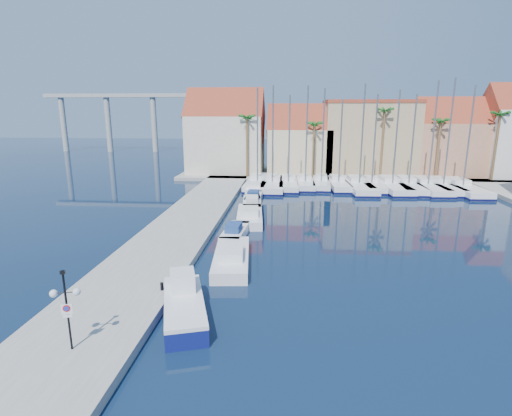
% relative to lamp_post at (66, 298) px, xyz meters
% --- Properties ---
extents(ground, '(260.00, 260.00, 0.00)m').
position_rel_lamp_post_xyz_m(ground, '(8.65, 4.09, -2.88)').
color(ground, black).
rests_on(ground, ground).
extents(quay_west, '(6.00, 77.00, 0.50)m').
position_rel_lamp_post_xyz_m(quay_west, '(-0.35, 17.59, -2.63)').
color(quay_west, gray).
rests_on(quay_west, ground).
extents(shore_north, '(54.00, 16.00, 0.50)m').
position_rel_lamp_post_xyz_m(shore_north, '(18.65, 52.09, -2.63)').
color(shore_north, gray).
rests_on(shore_north, ground).
extents(lamp_post, '(1.20, 0.56, 3.62)m').
position_rel_lamp_post_xyz_m(lamp_post, '(0.00, 0.00, 0.00)').
color(lamp_post, black).
rests_on(lamp_post, quay_west).
extents(bollard, '(0.18, 0.18, 0.45)m').
position_rel_lamp_post_xyz_m(bollard, '(2.05, 5.96, -2.15)').
color(bollard, black).
rests_on(bollard, quay_west).
extents(fishing_boat, '(3.64, 6.24, 2.07)m').
position_rel_lamp_post_xyz_m(fishing_boat, '(3.84, 4.03, -2.19)').
color(fishing_boat, navy).
rests_on(fishing_boat, ground).
extents(motorboat_west_0, '(3.03, 7.54, 1.40)m').
position_rel_lamp_post_xyz_m(motorboat_west_0, '(5.25, 11.41, -2.37)').
color(motorboat_west_0, white).
rests_on(motorboat_west_0, ground).
extents(motorboat_west_1, '(2.00, 5.30, 1.40)m').
position_rel_lamp_post_xyz_m(motorboat_west_1, '(4.69, 17.16, -2.37)').
color(motorboat_west_1, white).
rests_on(motorboat_west_1, ground).
extents(motorboat_west_2, '(3.01, 7.60, 1.40)m').
position_rel_lamp_post_xyz_m(motorboat_west_2, '(5.38, 22.72, -2.37)').
color(motorboat_west_2, white).
rests_on(motorboat_west_2, ground).
extents(motorboat_west_3, '(2.47, 6.13, 1.40)m').
position_rel_lamp_post_xyz_m(motorboat_west_3, '(5.10, 27.97, -2.37)').
color(motorboat_west_3, white).
rests_on(motorboat_west_3, ground).
extents(motorboat_west_4, '(1.78, 5.50, 1.40)m').
position_rel_lamp_post_xyz_m(motorboat_west_4, '(5.01, 31.03, -2.37)').
color(motorboat_west_4, white).
rests_on(motorboat_west_4, ground).
extents(motorboat_west_5, '(2.36, 6.74, 1.40)m').
position_rel_lamp_post_xyz_m(motorboat_west_5, '(4.68, 36.47, -2.37)').
color(motorboat_west_5, white).
rests_on(motorboat_west_5, ground).
extents(motorboat_west_6, '(2.20, 6.82, 1.40)m').
position_rel_lamp_post_xyz_m(motorboat_west_6, '(5.09, 42.02, -2.37)').
color(motorboat_west_6, white).
rests_on(motorboat_west_6, ground).
extents(sailboat_0, '(3.39, 10.99, 13.32)m').
position_rel_lamp_post_xyz_m(sailboat_0, '(4.77, 40.37, -2.29)').
color(sailboat_0, white).
rests_on(sailboat_0, ground).
extents(sailboat_1, '(3.13, 11.50, 13.53)m').
position_rel_lamp_post_xyz_m(sailboat_1, '(6.83, 39.59, -2.30)').
color(sailboat_1, white).
rests_on(sailboat_1, ground).
extents(sailboat_2, '(2.74, 9.74, 12.39)m').
position_rel_lamp_post_xyz_m(sailboat_2, '(8.99, 39.99, -2.29)').
color(sailboat_2, white).
rests_on(sailboat_2, ground).
extents(sailboat_3, '(2.51, 8.93, 13.58)m').
position_rel_lamp_post_xyz_m(sailboat_3, '(11.32, 40.64, -2.25)').
color(sailboat_3, white).
rests_on(sailboat_3, ground).
extents(sailboat_4, '(2.80, 8.83, 13.23)m').
position_rel_lamp_post_xyz_m(sailboat_4, '(13.56, 40.83, -2.26)').
color(sailboat_4, white).
rests_on(sailboat_4, ground).
extents(sailboat_5, '(2.96, 9.59, 11.82)m').
position_rel_lamp_post_xyz_m(sailboat_5, '(15.82, 40.55, -2.29)').
color(sailboat_5, white).
rests_on(sailboat_5, ground).
extents(sailboat_6, '(3.68, 11.96, 13.76)m').
position_rel_lamp_post_xyz_m(sailboat_6, '(18.42, 39.70, -2.30)').
color(sailboat_6, white).
rests_on(sailboat_6, ground).
extents(sailboat_7, '(2.65, 9.18, 12.41)m').
position_rel_lamp_post_xyz_m(sailboat_7, '(20.17, 40.00, -2.28)').
color(sailboat_7, white).
rests_on(sailboat_7, ground).
extents(sailboat_8, '(3.74, 11.82, 12.98)m').
position_rel_lamp_post_xyz_m(sailboat_8, '(22.82, 39.97, -2.31)').
color(sailboat_8, white).
rests_on(sailboat_8, ground).
extents(sailboat_9, '(3.47, 11.33, 12.42)m').
position_rel_lamp_post_xyz_m(sailboat_9, '(25.07, 40.16, -2.31)').
color(sailboat_9, white).
rests_on(sailboat_9, ground).
extents(sailboat_10, '(3.69, 11.61, 14.08)m').
position_rel_lamp_post_xyz_m(sailboat_10, '(27.38, 39.80, -2.29)').
color(sailboat_10, white).
rests_on(sailboat_10, ground).
extents(sailboat_11, '(3.23, 10.79, 14.40)m').
position_rel_lamp_post_xyz_m(sailboat_11, '(29.42, 39.93, -2.28)').
color(sailboat_11, white).
rests_on(sailboat_11, ground).
extents(sailboat_12, '(3.66, 11.98, 13.42)m').
position_rel_lamp_post_xyz_m(sailboat_12, '(31.57, 39.18, -2.31)').
color(sailboat_12, white).
rests_on(sailboat_12, ground).
extents(building_0, '(12.30, 9.00, 13.50)m').
position_rel_lamp_post_xyz_m(building_0, '(-1.35, 51.09, 3.65)').
color(building_0, beige).
rests_on(building_0, shore_north).
extents(building_1, '(10.30, 8.00, 11.00)m').
position_rel_lamp_post_xyz_m(building_1, '(10.65, 51.09, 2.42)').
color(building_1, beige).
rests_on(building_1, shore_north).
extents(building_2, '(14.20, 10.20, 11.50)m').
position_rel_lamp_post_xyz_m(building_2, '(21.65, 52.09, 3.38)').
color(building_2, tan).
rests_on(building_2, shore_north).
extents(building_3, '(10.30, 8.00, 12.00)m').
position_rel_lamp_post_xyz_m(building_3, '(33.65, 51.09, 2.98)').
color(building_3, '#B2795A').
rests_on(building_3, shore_north).
extents(building_4, '(8.30, 8.00, 14.00)m').
position_rel_lamp_post_xyz_m(building_4, '(42.65, 50.09, 4.09)').
color(building_4, silver).
rests_on(building_4, shore_north).
extents(palm_0, '(2.60, 2.60, 10.15)m').
position_rel_lamp_post_xyz_m(palm_0, '(2.65, 46.09, 6.20)').
color(palm_0, brown).
rests_on(palm_0, shore_north).
extents(palm_1, '(2.60, 2.60, 9.15)m').
position_rel_lamp_post_xyz_m(palm_1, '(12.65, 46.09, 5.26)').
color(palm_1, brown).
rests_on(palm_1, shore_north).
extents(palm_2, '(2.60, 2.60, 11.15)m').
position_rel_lamp_post_xyz_m(palm_2, '(22.65, 46.09, 7.14)').
color(palm_2, brown).
rests_on(palm_2, shore_north).
extents(palm_3, '(2.60, 2.60, 9.65)m').
position_rel_lamp_post_xyz_m(palm_3, '(30.65, 46.09, 5.73)').
color(palm_3, brown).
rests_on(palm_3, shore_north).
extents(palm_4, '(2.60, 2.60, 10.65)m').
position_rel_lamp_post_xyz_m(palm_4, '(38.65, 46.09, 6.67)').
color(palm_4, brown).
rests_on(palm_4, shore_north).
extents(viaduct, '(48.00, 2.20, 14.45)m').
position_rel_lamp_post_xyz_m(viaduct, '(-30.42, 86.09, 7.37)').
color(viaduct, '#9E9E99').
rests_on(viaduct, ground).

